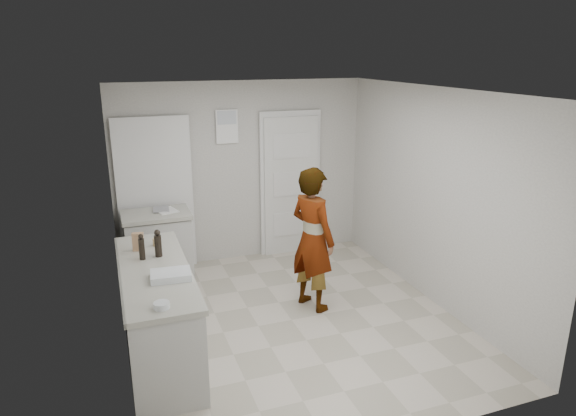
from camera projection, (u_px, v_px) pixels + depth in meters
name	position (u px, v px, depth m)	size (l,w,h in m)	color
ground	(292.00, 320.00, 5.71)	(4.00, 4.00, 0.00)	#A79F8C
room_shell	(231.00, 190.00, 7.11)	(4.00, 4.00, 4.00)	#A7A49E
main_counter	(158.00, 316.00, 4.94)	(0.64, 1.96, 0.93)	#B2B2AD
side_counter	(159.00, 250.00, 6.58)	(0.84, 0.61, 0.93)	#B2B2AD
person	(313.00, 239.00, 5.80)	(0.61, 0.40, 1.67)	silver
cake_mix_box	(138.00, 242.00, 5.20)	(0.12, 0.05, 0.19)	#9D724E
spice_jar	(155.00, 242.00, 5.33)	(0.05, 0.05, 0.08)	tan
oil_cruet_a	(158.00, 244.00, 5.04)	(0.07, 0.07, 0.28)	black
oil_cruet_b	(142.00, 247.00, 4.96)	(0.06, 0.06, 0.26)	black
baking_dish	(171.00, 275.00, 4.57)	(0.37, 0.28, 0.06)	silver
egg_bowl	(162.00, 305.00, 4.04)	(0.13, 0.13, 0.05)	silver
papers	(166.00, 210.00, 6.51)	(0.23, 0.30, 0.01)	white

